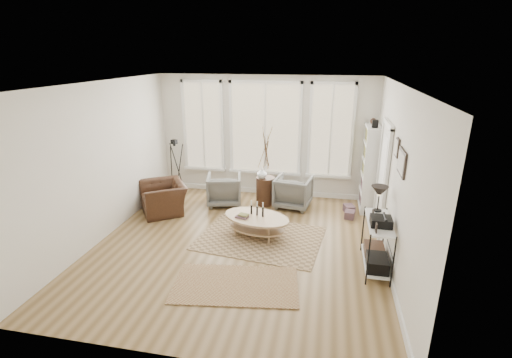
% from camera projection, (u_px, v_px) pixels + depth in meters
% --- Properties ---
extents(room, '(5.50, 5.54, 2.90)m').
position_uv_depth(room, '(239.00, 171.00, 6.42)').
color(room, olive).
rests_on(room, ground).
extents(bay_window, '(4.14, 0.12, 2.24)m').
position_uv_depth(bay_window, '(265.00, 130.00, 8.86)').
color(bay_window, tan).
rests_on(bay_window, ground).
extents(door, '(0.09, 1.06, 2.22)m').
position_uv_depth(door, '(383.00, 177.00, 7.09)').
color(door, silver).
rests_on(door, ground).
extents(bookcase, '(0.31, 0.85, 2.06)m').
position_uv_depth(bookcase, '(370.00, 168.00, 8.17)').
color(bookcase, white).
rests_on(bookcase, ground).
extents(low_shelf, '(0.38, 1.08, 1.30)m').
position_uv_depth(low_shelf, '(377.00, 239.00, 5.98)').
color(low_shelf, white).
rests_on(low_shelf, ground).
extents(wall_art, '(0.04, 0.88, 0.44)m').
position_uv_depth(wall_art, '(401.00, 158.00, 5.53)').
color(wall_art, black).
rests_on(wall_art, ground).
extents(rug_main, '(2.46, 1.97, 0.01)m').
position_uv_depth(rug_main, '(260.00, 238.00, 7.10)').
color(rug_main, brown).
rests_on(rug_main, ground).
extents(rug_runner, '(2.02, 1.30, 0.01)m').
position_uv_depth(rug_runner, '(236.00, 284.00, 5.66)').
color(rug_runner, brown).
rests_on(rug_runner, ground).
extents(coffee_table, '(1.48, 1.15, 0.60)m').
position_uv_depth(coffee_table, '(256.00, 221.00, 7.09)').
color(coffee_table, tan).
rests_on(coffee_table, ground).
extents(armchair_left, '(0.93, 0.95, 0.72)m').
position_uv_depth(armchair_left, '(224.00, 189.00, 8.62)').
color(armchair_left, slate).
rests_on(armchair_left, ground).
extents(armchair_right, '(0.89, 0.90, 0.73)m').
position_uv_depth(armchair_right, '(293.00, 192.00, 8.46)').
color(armchair_right, slate).
rests_on(armchair_right, ground).
extents(side_table, '(0.44, 0.44, 1.83)m').
position_uv_depth(side_table, '(266.00, 168.00, 8.44)').
color(side_table, '#3B2215').
rests_on(side_table, ground).
extents(vase, '(0.28, 0.28, 0.24)m').
position_uv_depth(vase, '(262.00, 173.00, 8.44)').
color(vase, silver).
rests_on(vase, side_table).
extents(accent_chair, '(1.35, 1.32, 0.67)m').
position_uv_depth(accent_chair, '(164.00, 198.00, 8.20)').
color(accent_chair, '#3B2215').
rests_on(accent_chair, ground).
extents(tripod_camera, '(0.50, 0.50, 1.42)m').
position_uv_depth(tripod_camera, '(176.00, 170.00, 9.04)').
color(tripod_camera, black).
rests_on(tripod_camera, ground).
extents(book_stack_near, '(0.27, 0.31, 0.17)m').
position_uv_depth(book_stack_near, '(349.00, 209.00, 8.24)').
color(book_stack_near, brown).
rests_on(book_stack_near, ground).
extents(book_stack_far, '(0.23, 0.28, 0.16)m').
position_uv_depth(book_stack_far, '(350.00, 214.00, 7.95)').
color(book_stack_far, brown).
rests_on(book_stack_far, ground).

